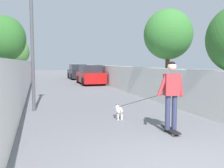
% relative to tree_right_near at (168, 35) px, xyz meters
% --- Properties ---
extents(ground_plane, '(80.00, 80.00, 0.00)m').
position_rel_tree_right_near_xyz_m(ground_plane, '(6.50, 3.76, -3.09)').
color(ground_plane, slate).
extents(wall_left, '(48.00, 0.30, 1.86)m').
position_rel_tree_right_near_xyz_m(wall_left, '(4.50, 6.74, -2.16)').
color(wall_left, silver).
rests_on(wall_left, ground).
extents(fence_right, '(48.00, 0.30, 1.51)m').
position_rel_tree_right_near_xyz_m(fence_right, '(4.50, 0.78, -2.33)').
color(fence_right, silver).
rests_on(fence_right, ground).
extents(tree_right_near, '(2.32, 2.32, 4.30)m').
position_rel_tree_right_near_xyz_m(tree_right_near, '(0.00, 0.00, 0.00)').
color(tree_right_near, brown).
rests_on(tree_right_near, ground).
extents(tree_left_mid, '(2.19, 2.19, 3.84)m').
position_rel_tree_right_near_xyz_m(tree_left_mid, '(11.50, 7.71, -0.48)').
color(tree_left_mid, brown).
rests_on(tree_left_mid, ground).
extents(tree_left_distant, '(2.38, 2.38, 4.54)m').
position_rel_tree_right_near_xyz_m(tree_left_distant, '(5.50, 7.81, 0.08)').
color(tree_left_distant, brown).
rests_on(tree_left_distant, ground).
extents(lamp_post, '(0.36, 0.36, 4.77)m').
position_rel_tree_right_near_xyz_m(lamp_post, '(-1.30, 6.19, 0.13)').
color(lamp_post, '#4C4C51').
rests_on(lamp_post, ground).
extents(skateboard, '(0.82, 0.28, 0.08)m').
position_rel_tree_right_near_xyz_m(skateboard, '(-5.24, 2.84, -3.02)').
color(skateboard, black).
rests_on(skateboard, ground).
extents(person_skateboarder, '(0.26, 0.71, 1.72)m').
position_rel_tree_right_near_xyz_m(person_skateboarder, '(-5.24, 2.84, -1.99)').
color(person_skateboarder, '#333859').
rests_on(person_skateboarder, skateboard).
extents(dog, '(2.09, 0.92, 1.06)m').
position_rel_tree_right_near_xyz_m(dog, '(-3.44, 3.61, -2.81)').
color(dog, white).
rests_on(dog, ground).
extents(car_near, '(3.93, 1.80, 1.54)m').
position_rel_tree_right_near_xyz_m(car_near, '(8.88, 1.93, -2.37)').
color(car_near, '#B71414').
rests_on(car_near, ground).
extents(car_far, '(4.15, 1.80, 1.54)m').
position_rel_tree_right_near_xyz_m(car_far, '(15.39, 1.93, -2.37)').
color(car_far, black).
rests_on(car_far, ground).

